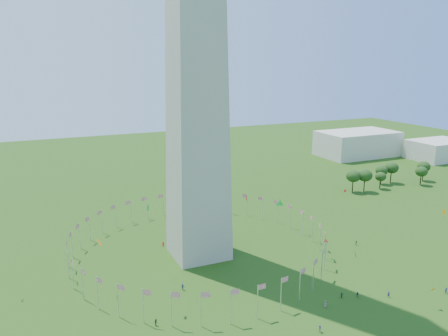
{
  "coord_description": "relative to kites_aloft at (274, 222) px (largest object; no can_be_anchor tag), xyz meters",
  "views": [
    {
      "loc": [
        -45.89,
        -72.95,
        61.03
      ],
      "look_at": [
        2.28,
        35.0,
        31.95
      ],
      "focal_mm": 35.0,
      "sensor_mm": 36.0,
      "label": 1
    }
  ],
  "objects": [
    {
      "name": "flag_ring",
      "position": [
        -12.98,
        24.74,
        -13.22
      ],
      "size": [
        80.24,
        80.24,
        9.0
      ],
      "color": "silver",
      "rests_on": "ground"
    },
    {
      "name": "gov_building_east_a",
      "position": [
        137.02,
        124.74,
        -9.72
      ],
      "size": [
        50.0,
        30.0,
        16.0
      ],
      "primitive_type": "cube",
      "color": "beige",
      "rests_on": "ground"
    },
    {
      "name": "gov_building_east_b",
      "position": [
        177.02,
        94.74,
        -11.72
      ],
      "size": [
        35.0,
        25.0,
        12.0
      ],
      "primitive_type": "cube",
      "color": "beige",
      "rests_on": "ground"
    },
    {
      "name": "kites_aloft",
      "position": [
        0.0,
        0.0,
        0.0
      ],
      "size": [
        111.2,
        56.9,
        34.96
      ],
      "color": "green",
      "rests_on": "ground"
    },
    {
      "name": "tree_line_east",
      "position": [
        100.45,
        60.07,
        -12.67
      ],
      "size": [
        53.77,
        15.46,
        10.81
      ],
      "color": "#264E1A",
      "rests_on": "ground"
    }
  ]
}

